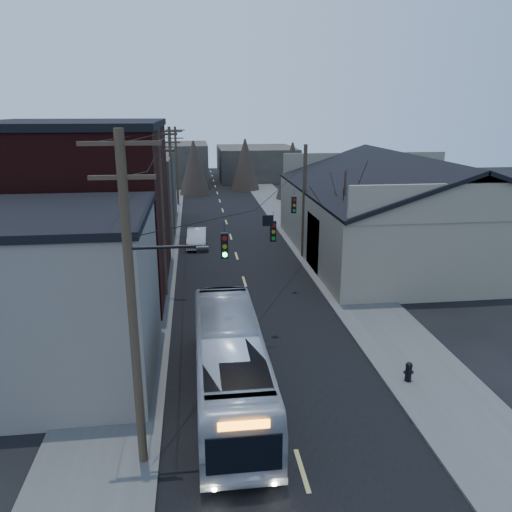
{
  "coord_description": "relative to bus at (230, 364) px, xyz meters",
  "views": [
    {
      "loc": [
        -3.07,
        -10.88,
        11.0
      ],
      "look_at": [
        0.25,
        15.81,
        3.0
      ],
      "focal_mm": 35.0,
      "sensor_mm": 36.0,
      "label": 1
    }
  ],
  "objects": [
    {
      "name": "utility_lines",
      "position": [
        -1.18,
        17.75,
        3.44
      ],
      "size": [
        11.24,
        45.28,
        10.5
      ],
      "color": "#382B1E",
      "rests_on": "ground"
    },
    {
      "name": "road_surface",
      "position": [
        1.93,
        23.61,
        -1.51
      ],
      "size": [
        9.0,
        110.0,
        0.02
      ],
      "primitive_type": "cube",
      "color": "black",
      "rests_on": "ground"
    },
    {
      "name": "fire_hydrant",
      "position": [
        7.4,
        0.2,
        -0.94
      ],
      "size": [
        0.4,
        0.29,
        0.84
      ],
      "rotation": [
        0.0,
        0.0,
        -0.15
      ],
      "color": "black",
      "rests_on": "sidewalk_right"
    },
    {
      "name": "building_brick",
      "position": [
        -8.07,
        13.61,
        3.48
      ],
      "size": [
        10.0,
        12.0,
        10.0
      ],
      "primitive_type": "cube",
      "color": "black",
      "rests_on": "ground"
    },
    {
      "name": "warehouse",
      "position": [
        14.93,
        18.61,
        1.18
      ],
      "size": [
        16.16,
        20.6,
        7.73
      ],
      "color": "gray",
      "rests_on": "ground"
    },
    {
      "name": "parked_car",
      "position": [
        -1.07,
        22.88,
        -0.79
      ],
      "size": [
        1.71,
        4.45,
        1.45
      ],
      "primitive_type": "imported",
      "rotation": [
        0.0,
        0.0,
        -0.04
      ],
      "color": "#B0B4B8",
      "rests_on": "ground"
    },
    {
      "name": "building_clapboard",
      "position": [
        -7.07,
        2.61,
        1.98
      ],
      "size": [
        8.0,
        8.0,
        7.0
      ],
      "primitive_type": "cube",
      "color": "#6D665B",
      "rests_on": "ground"
    },
    {
      "name": "building_far_right",
      "position": [
        8.93,
        63.61,
        0.98
      ],
      "size": [
        12.0,
        14.0,
        5.0
      ],
      "primitive_type": "cube",
      "color": "#343029",
      "rests_on": "ground"
    },
    {
      "name": "bus",
      "position": [
        0.0,
        0.0,
        0.0
      ],
      "size": [
        2.55,
        10.88,
        3.03
      ],
      "primitive_type": "imported",
      "rotation": [
        0.0,
        0.0,
        3.14
      ],
      "color": "#B1B5BE",
      "rests_on": "ground"
    },
    {
      "name": "sidewalk_left",
      "position": [
        -4.57,
        23.61,
        -1.46
      ],
      "size": [
        4.0,
        110.0,
        0.12
      ],
      "primitive_type": "cube",
      "color": "#474744",
      "rests_on": "ground"
    },
    {
      "name": "sidewalk_right",
      "position": [
        8.43,
        23.61,
        -1.46
      ],
      "size": [
        4.0,
        110.0,
        0.12
      ],
      "primitive_type": "cube",
      "color": "#474744",
      "rests_on": "ground"
    },
    {
      "name": "bare_tree",
      "position": [
        8.43,
        13.61,
        2.08
      ],
      "size": [
        0.4,
        0.4,
        7.2
      ],
      "primitive_type": "cone",
      "color": "black",
      "rests_on": "ground"
    },
    {
      "name": "building_left_far",
      "position": [
        -7.57,
        29.61,
        1.98
      ],
      "size": [
        9.0,
        14.0,
        7.0
      ],
      "primitive_type": "cube",
      "color": "#343029",
      "rests_on": "ground"
    },
    {
      "name": "building_far_left",
      "position": [
        -4.07,
        58.61,
        1.48
      ],
      "size": [
        10.0,
        12.0,
        6.0
      ],
      "primitive_type": "cube",
      "color": "#343029",
      "rests_on": "ground"
    }
  ]
}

